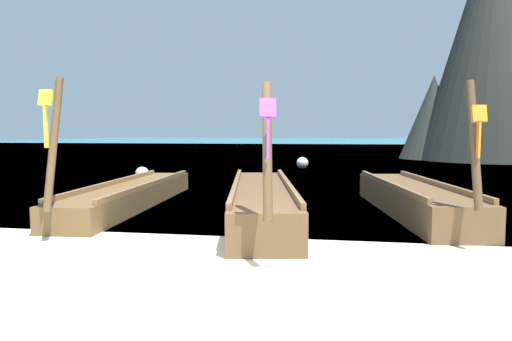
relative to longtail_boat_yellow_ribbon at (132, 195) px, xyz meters
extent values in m
plane|color=beige|center=(3.01, -4.72, -0.26)|extent=(120.00, 120.00, 0.00)
plane|color=teal|center=(3.01, 57.32, -0.26)|extent=(120.00, 120.00, 0.00)
cube|color=brown|center=(0.00, 0.04, -0.02)|extent=(1.41, 6.44, 0.48)
cube|color=brown|center=(-0.47, 0.01, 0.27)|extent=(0.44, 5.87, 0.10)
cube|color=brown|center=(0.47, 0.07, 0.27)|extent=(0.44, 5.87, 0.10)
cylinder|color=brown|center=(0.20, -3.26, 1.26)|extent=(0.16, 0.65, 2.12)
cube|color=yellow|center=(0.21, -3.44, 1.96)|extent=(0.21, 0.13, 0.25)
cube|color=yellow|center=(0.21, -3.46, 1.52)|extent=(0.03, 0.08, 0.64)
cube|color=brown|center=(3.15, -0.85, 0.05)|extent=(2.15, 6.33, 0.62)
cube|color=brown|center=(2.64, -0.93, 0.40)|extent=(1.04, 5.66, 0.10)
cube|color=brown|center=(3.66, -0.76, 0.40)|extent=(1.04, 5.66, 0.10)
cylinder|color=brown|center=(3.70, -4.09, 1.22)|extent=(0.25, 0.77, 1.77)
cube|color=purple|center=(3.74, -4.28, 1.73)|extent=(0.22, 0.17, 0.25)
cube|color=purple|center=(3.74, -4.29, 1.36)|extent=(0.04, 0.08, 0.50)
cube|color=brown|center=(6.20, 0.01, 0.03)|extent=(1.80, 5.58, 0.58)
cube|color=brown|center=(5.70, -0.06, 0.37)|extent=(0.74, 5.01, 0.10)
cube|color=brown|center=(6.69, 0.07, 0.37)|extent=(0.74, 5.01, 0.10)
cylinder|color=brown|center=(6.56, -2.79, 1.26)|extent=(0.19, 0.59, 1.91)
cube|color=orange|center=(6.58, -2.90, 1.70)|extent=(0.21, 0.14, 0.25)
cube|color=orange|center=(6.58, -2.92, 1.33)|extent=(0.04, 0.08, 0.51)
cone|color=#2D302B|center=(14.00, 19.77, 7.36)|extent=(8.41, 8.41, 15.25)
cone|color=#32352F|center=(10.86, 20.61, 2.36)|extent=(4.02, 4.02, 5.24)
sphere|color=white|center=(-2.01, 5.32, -0.02)|extent=(0.47, 0.47, 0.47)
sphere|color=white|center=(3.24, 11.32, 0.01)|extent=(0.54, 0.54, 0.54)
camera|label=1|loc=(4.50, -9.90, 1.44)|focal=32.31mm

